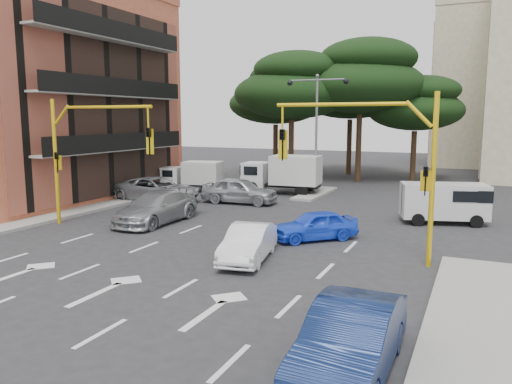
# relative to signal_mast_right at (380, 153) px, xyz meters

# --- Properties ---
(ground) EXTENTS (120.00, 120.00, 0.00)m
(ground) POSITION_rel_signal_mast_right_xyz_m (-6.80, -1.99, -3.88)
(ground) COLOR #28282B
(ground) RESTS_ON ground
(median_strip) EXTENTS (1.40, 6.00, 0.15)m
(median_strip) POSITION_rel_signal_mast_right_xyz_m (-6.80, 14.01, -3.81)
(median_strip) COLOR gray
(median_strip) RESTS_ON ground
(apartment_orange) EXTENTS (15.19, 16.15, 13.70)m
(apartment_orange) POSITION_rel_signal_mast_right_xyz_m (-24.76, 6.01, 2.97)
(apartment_orange) COLOR #A85634
(apartment_orange) RESTS_ON ground
(pine_left_near) EXTENTS (9.15, 9.15, 10.23)m
(pine_left_near) POSITION_rel_signal_mast_right_xyz_m (-10.75, 19.96, 3.72)
(pine_left_near) COLOR #382616
(pine_left_near) RESTS_ON ground
(pine_center) EXTENTS (9.98, 9.98, 11.16)m
(pine_center) POSITION_rel_signal_mast_right_xyz_m (-5.75, 21.96, 4.41)
(pine_center) COLOR #382616
(pine_center) RESTS_ON ground
(pine_left_far) EXTENTS (8.32, 8.32, 9.30)m
(pine_left_far) POSITION_rel_signal_mast_right_xyz_m (-13.75, 23.96, 3.03)
(pine_left_far) COLOR #382616
(pine_left_far) RESTS_ON ground
(pine_right) EXTENTS (7.49, 7.49, 8.37)m
(pine_right) POSITION_rel_signal_mast_right_xyz_m (-1.75, 23.96, 2.33)
(pine_right) COLOR #382616
(pine_right) RESTS_ON ground
(pine_back) EXTENTS (9.15, 9.15, 10.23)m
(pine_back) POSITION_rel_signal_mast_right_xyz_m (-7.75, 26.96, 3.72)
(pine_back) COLOR #382616
(pine_back) RESTS_ON ground
(signal_mast_right) EXTENTS (5.79, 0.37, 6.00)m
(signal_mast_right) POSITION_rel_signal_mast_right_xyz_m (0.00, 0.00, 0.00)
(signal_mast_right) COLOR yellow
(signal_mast_right) RESTS_ON ground
(signal_mast_left) EXTENTS (5.79, 0.37, 6.00)m
(signal_mast_left) POSITION_rel_signal_mast_right_xyz_m (-13.61, 0.00, 0.00)
(signal_mast_left) COLOR yellow
(signal_mast_left) RESTS_ON ground
(street_lamp_center) EXTENTS (4.16, 0.36, 7.77)m
(street_lamp_center) POSITION_rel_signal_mast_right_xyz_m (-6.80, 14.01, 1.54)
(street_lamp_center) COLOR slate
(street_lamp_center) RESTS_ON median_strip
(car_white_hatch) EXTENTS (2.06, 4.08, 1.28)m
(car_white_hatch) POSITION_rel_signal_mast_right_xyz_m (-4.24, -1.89, -3.24)
(car_white_hatch) COLOR white
(car_white_hatch) RESTS_ON ground
(car_blue_compact) EXTENTS (3.67, 3.61, 1.25)m
(car_blue_compact) POSITION_rel_signal_mast_right_xyz_m (-3.00, 2.02, -3.26)
(car_blue_compact) COLOR blue
(car_blue_compact) RESTS_ON ground
(car_silver_wagon) EXTENTS (2.16, 5.24, 1.52)m
(car_silver_wagon) POSITION_rel_signal_mast_right_xyz_m (-11.15, 2.11, -3.13)
(car_silver_wagon) COLOR #95989D
(car_silver_wagon) RESTS_ON ground
(car_silver_cross_a) EXTENTS (5.55, 2.80, 1.51)m
(car_silver_cross_a) POSITION_rel_signal_mast_right_xyz_m (-14.80, 7.24, -3.13)
(car_silver_cross_a) COLOR #9A9CA1
(car_silver_cross_a) RESTS_ON ground
(car_silver_cross_b) EXTENTS (4.71, 2.16, 1.56)m
(car_silver_cross_b) POSITION_rel_signal_mast_right_xyz_m (-9.91, 8.84, -3.10)
(car_silver_cross_b) COLOR #A4A7AD
(car_silver_cross_b) RESTS_ON ground
(car_navy_parked) EXTENTS (1.58, 4.51, 1.49)m
(car_navy_parked) POSITION_rel_signal_mast_right_xyz_m (1.12, -8.43, -3.14)
(car_navy_parked) COLOR #0D1B44
(car_navy_parked) RESTS_ON ground
(van_white) EXTENTS (4.33, 2.87, 1.99)m
(van_white) POSITION_rel_signal_mast_right_xyz_m (1.70, 7.84, -2.89)
(van_white) COLOR silver
(van_white) RESTS_ON ground
(box_truck_a) EXTENTS (4.51, 2.53, 2.09)m
(box_truck_a) POSITION_rel_signal_mast_right_xyz_m (-15.17, 12.01, -2.84)
(box_truck_a) COLOR white
(box_truck_a) RESTS_ON ground
(box_truck_b) EXTENTS (5.50, 2.75, 2.61)m
(box_truck_b) POSITION_rel_signal_mast_right_xyz_m (-9.01, 13.51, -2.58)
(box_truck_b) COLOR silver
(box_truck_b) RESTS_ON ground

